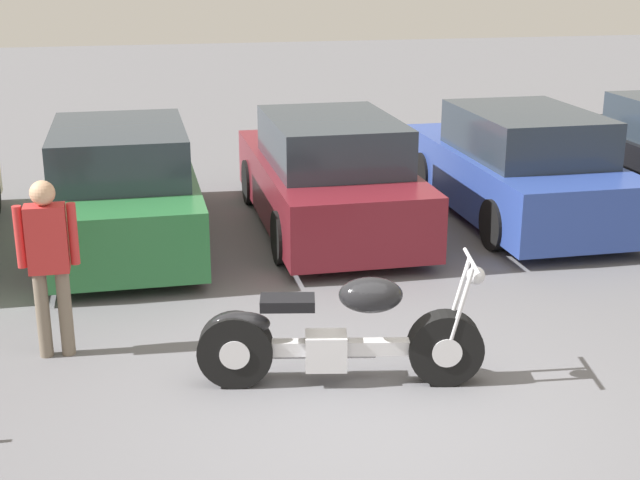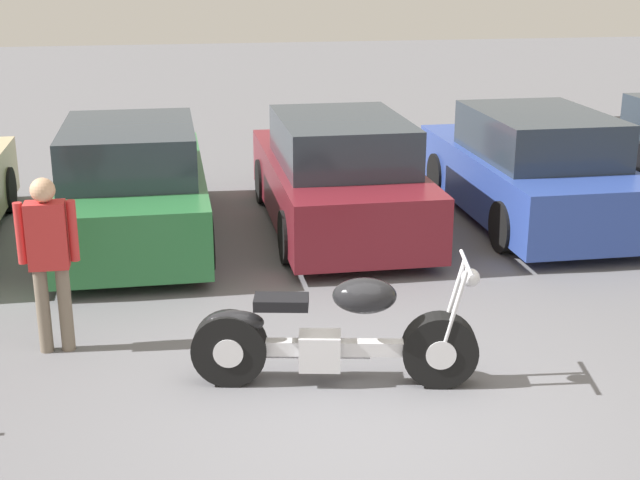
{
  "view_description": "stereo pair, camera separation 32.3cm",
  "coord_description": "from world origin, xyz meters",
  "px_view_note": "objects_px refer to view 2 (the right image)",
  "views": [
    {
      "loc": [
        -1.7,
        -6.0,
        3.41
      ],
      "look_at": [
        -0.04,
        1.74,
        0.85
      ],
      "focal_mm": 50.0,
      "sensor_mm": 36.0,
      "label": 1
    },
    {
      "loc": [
        -1.38,
        -6.06,
        3.41
      ],
      "look_at": [
        -0.04,
        1.74,
        0.85
      ],
      "focal_mm": 50.0,
      "sensor_mm": 36.0,
      "label": 2
    }
  ],
  "objects_px": {
    "parked_car_maroon": "(338,177)",
    "parked_car_blue": "(530,170)",
    "motorcycle": "(332,337)",
    "person_standing": "(49,251)",
    "parked_car_green": "(132,186)"
  },
  "relations": [
    {
      "from": "parked_car_maroon",
      "to": "person_standing",
      "type": "height_order",
      "value": "person_standing"
    },
    {
      "from": "motorcycle",
      "to": "parked_car_green",
      "type": "relative_size",
      "value": 0.55
    },
    {
      "from": "parked_car_maroon",
      "to": "parked_car_blue",
      "type": "distance_m",
      "value": 2.58
    },
    {
      "from": "motorcycle",
      "to": "parked_car_blue",
      "type": "bearing_deg",
      "value": 51.02
    },
    {
      "from": "motorcycle",
      "to": "parked_car_green",
      "type": "xyz_separation_m",
      "value": [
        -1.7,
        4.27,
        0.26
      ]
    },
    {
      "from": "parked_car_green",
      "to": "parked_car_maroon",
      "type": "height_order",
      "value": "same"
    },
    {
      "from": "parked_car_maroon",
      "to": "parked_car_blue",
      "type": "xyz_separation_m",
      "value": [
        2.58,
        -0.04,
        0.0
      ]
    },
    {
      "from": "person_standing",
      "to": "parked_car_blue",
      "type": "bearing_deg",
      "value": 29.21
    },
    {
      "from": "motorcycle",
      "to": "person_standing",
      "type": "distance_m",
      "value": 2.59
    },
    {
      "from": "motorcycle",
      "to": "parked_car_maroon",
      "type": "bearing_deg",
      "value": 78.47
    },
    {
      "from": "parked_car_maroon",
      "to": "motorcycle",
      "type": "bearing_deg",
      "value": -101.53
    },
    {
      "from": "parked_car_green",
      "to": "parked_car_blue",
      "type": "xyz_separation_m",
      "value": [
        5.16,
        0.01,
        0.0
      ]
    },
    {
      "from": "motorcycle",
      "to": "parked_car_blue",
      "type": "xyz_separation_m",
      "value": [
        3.46,
        4.28,
        0.26
      ]
    },
    {
      "from": "motorcycle",
      "to": "parked_car_maroon",
      "type": "xyz_separation_m",
      "value": [
        0.88,
        4.32,
        0.26
      ]
    },
    {
      "from": "motorcycle",
      "to": "parked_car_green",
      "type": "bearing_deg",
      "value": 111.72
    }
  ]
}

